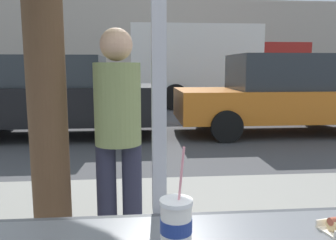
# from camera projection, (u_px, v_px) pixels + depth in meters

# --- Properties ---
(ground_plane) EXTENTS (60.00, 60.00, 0.00)m
(ground_plane) POSITION_uv_depth(u_px,v_px,m) (141.00, 123.00, 9.24)
(ground_plane) COLOR #424244
(sidewalk_strip) EXTENTS (16.00, 2.80, 0.10)m
(sidewalk_strip) POSITION_uv_depth(u_px,v_px,m) (149.00, 236.00, 2.93)
(sidewalk_strip) COLOR gray
(sidewalk_strip) RESTS_ON ground
(building_facade_far) EXTENTS (28.00, 1.20, 5.30)m
(building_facade_far) POSITION_uv_depth(u_px,v_px,m) (139.00, 47.00, 20.18)
(building_facade_far) COLOR #A89E8E
(building_facade_far) RESTS_ON ground
(soda_cup_right) EXTENTS (0.10, 0.10, 0.31)m
(soda_cup_right) POSITION_uv_depth(u_px,v_px,m) (176.00, 225.00, 0.99)
(soda_cup_right) COLOR silver
(soda_cup_right) RESTS_ON window_counter
(parked_car_black) EXTENTS (4.59, 2.04, 1.71)m
(parked_car_black) POSITION_uv_depth(u_px,v_px,m) (51.00, 96.00, 7.30)
(parked_car_black) COLOR black
(parked_car_black) RESTS_ON ground
(parked_car_orange) EXTENTS (4.52, 2.05, 1.75)m
(parked_car_orange) POSITION_uv_depth(u_px,v_px,m) (280.00, 94.00, 7.72)
(parked_car_orange) COLOR orange
(parked_car_orange) RESTS_ON ground
(box_truck) EXTENTS (6.38, 2.44, 2.96)m
(box_truck) POSITION_uv_depth(u_px,v_px,m) (212.00, 64.00, 12.99)
(box_truck) COLOR silver
(box_truck) RESTS_ON ground
(pedestrian) EXTENTS (0.32, 0.32, 1.63)m
(pedestrian) POSITION_uv_depth(u_px,v_px,m) (118.00, 131.00, 2.38)
(pedestrian) COLOR #27283A
(pedestrian) RESTS_ON sidewalk_strip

